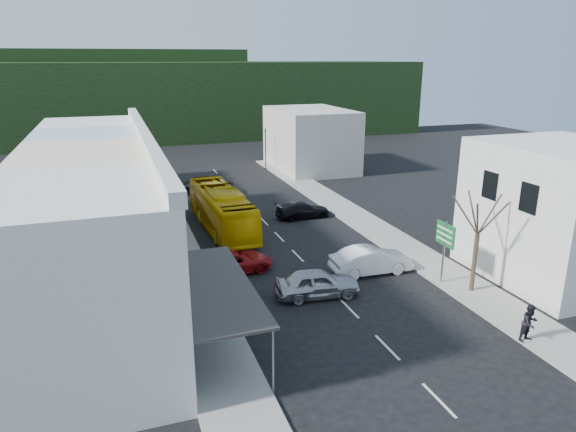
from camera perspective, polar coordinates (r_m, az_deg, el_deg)
The scene contains 19 objects.
ground at distance 30.98m, azimuth 3.63°, elevation -7.01°, with size 120.00×120.00×0.00m, color black.
sidewalk_left at distance 38.34m, azimuth -12.66°, elevation -2.44°, with size 3.00×52.00×0.15m, color gray.
sidewalk_right at distance 42.42m, azimuth 7.85°, elevation -0.26°, with size 3.00×52.00×0.15m, color gray.
shopfront_row at distance 32.26m, azimuth -20.87°, elevation 0.42°, with size 8.25×30.00×8.00m.
right_building at distance 34.07m, azimuth 28.04°, elevation 0.37°, with size 8.00×9.00×8.00m, color silver.
distant_block_left at distance 53.92m, azimuth -19.80°, elevation 5.84°, with size 8.00×10.00×6.00m, color #B7B2A8.
distant_block_right at distance 60.89m, azimuth 2.49°, elevation 8.51°, with size 8.00×12.00×7.00m, color #B7B2A8.
hillside at distance 91.82m, azimuth -13.29°, elevation 13.04°, with size 80.00×26.00×14.00m.
bus at distance 39.49m, azimuth -7.38°, elevation 0.68°, with size 2.50×11.60×3.10m, color #EBB605.
car_silver at distance 28.57m, azimuth 3.27°, elevation -7.63°, with size 1.80×4.40×1.40m, color #AEAEB3.
car_white at distance 31.90m, azimuth 9.18°, elevation -5.10°, with size 1.80×4.40×1.40m, color silver.
car_red at distance 31.80m, azimuth -6.01°, elevation -5.04°, with size 1.90×4.60×1.40m, color maroon.
car_black_near at distance 42.29m, azimuth 1.66°, elevation 0.73°, with size 1.84×4.50×1.40m, color black.
car_black_far at distance 49.96m, azimuth -8.66°, elevation 3.12°, with size 1.80×4.40×1.40m, color black.
pedestrian_left at distance 31.84m, azimuth -11.36°, elevation -4.68°, with size 0.60×0.40×1.70m, color black.
pedestrian_right at distance 26.45m, azimuth 25.27°, elevation -10.81°, with size 0.70×0.44×1.70m, color black.
direction_sign at distance 30.86m, azimuth 16.91°, elevation -4.00°, with size 0.22×1.73×3.83m, color #16612B, non-canonical shape.
street_tree at distance 29.80m, azimuth 20.30°, elevation -1.94°, with size 2.45×2.45×6.92m, color #36271E, non-canonical shape.
traffic_signal at distance 60.30m, azimuth -2.51°, elevation 7.42°, with size 0.78×1.09×4.91m, color black, non-canonical shape.
Camera 1 is at (-11.00, -26.03, 12.69)m, focal length 32.00 mm.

